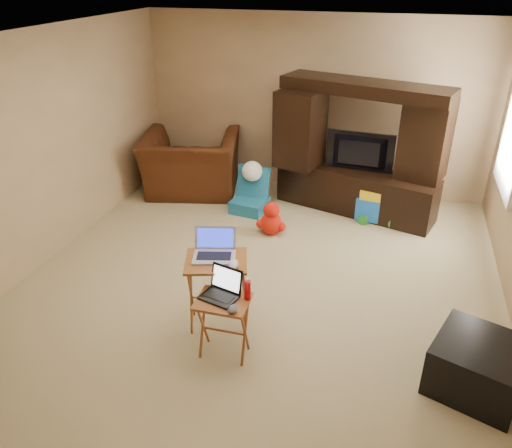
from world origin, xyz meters
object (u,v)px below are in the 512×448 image
(tray_table_right, at_px, (224,327))
(mouse_right, at_px, (233,309))
(television, at_px, (359,153))
(tray_table_left, at_px, (217,293))
(recliner, at_px, (191,164))
(plush_toy, at_px, (271,218))
(child_rocker, at_px, (249,191))
(ottoman, at_px, (478,366))
(push_toy, at_px, (380,205))
(water_bottle, at_px, (247,290))
(laptop_right, at_px, (218,286))
(laptop_left, at_px, (214,246))
(mouse_left, at_px, (234,264))
(entertainment_center, at_px, (359,150))

(tray_table_right, distance_m, mouse_right, 0.36)
(television, bearing_deg, mouse_right, 83.27)
(television, relative_size, tray_table_left, 1.26)
(television, height_order, recliner, television)
(plush_toy, relative_size, tray_table_right, 0.76)
(tray_table_left, xyz_separation_m, tray_table_right, (0.19, -0.37, -0.07))
(television, height_order, child_rocker, television)
(television, distance_m, mouse_right, 3.39)
(plush_toy, relative_size, tray_table_left, 0.61)
(recliner, bearing_deg, ottoman, 127.67)
(tray_table_right, bearing_deg, push_toy, 68.64)
(television, height_order, tray_table_left, television)
(water_bottle, bearing_deg, tray_table_right, -157.48)
(mouse_right, bearing_deg, laptop_right, 140.81)
(tray_table_left, bearing_deg, laptop_right, -84.41)
(laptop_left, relative_size, mouse_right, 3.20)
(push_toy, height_order, mouse_left, mouse_left)
(television, bearing_deg, tray_table_right, 80.66)
(plush_toy, distance_m, ottoman, 3.04)
(recliner, xyz_separation_m, water_bottle, (1.84, -3.12, 0.22))
(ottoman, distance_m, tray_table_right, 2.09)
(recliner, relative_size, laptop_right, 4.49)
(entertainment_center, bearing_deg, laptop_left, -93.00)
(entertainment_center, height_order, push_toy, entertainment_center)
(recliner, xyz_separation_m, child_rocker, (1.02, -0.39, -0.14))
(tray_table_right, height_order, laptop_left, laptop_left)
(plush_toy, bearing_deg, mouse_right, -82.64)
(push_toy, distance_m, mouse_right, 3.31)
(ottoman, distance_m, mouse_right, 2.01)
(ottoman, bearing_deg, recliner, 141.29)
(child_rocker, height_order, tray_table_right, child_rocker)
(plush_toy, distance_m, water_bottle, 2.25)
(recliner, bearing_deg, laptop_left, 103.47)
(entertainment_center, height_order, laptop_left, entertainment_center)
(television, relative_size, plush_toy, 2.06)
(ottoman, distance_m, tray_table_left, 2.28)
(entertainment_center, relative_size, child_rocker, 3.59)
(tray_table_left, height_order, laptop_left, laptop_left)
(recliner, xyz_separation_m, tray_table_right, (1.65, -3.20, -0.15))
(tray_table_left, bearing_deg, laptop_left, 117.17)
(plush_toy, height_order, laptop_left, laptop_left)
(entertainment_center, bearing_deg, ottoman, -50.52)
(television, relative_size, mouse_right, 7.70)
(ottoman, relative_size, mouse_left, 4.63)
(television, distance_m, laptop_right, 3.28)
(mouse_left, bearing_deg, television, 75.40)
(tray_table_right, distance_m, mouse_left, 0.55)
(plush_toy, bearing_deg, television, 45.55)
(television, distance_m, plush_toy, 1.47)
(ottoman, bearing_deg, entertainment_center, 113.55)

